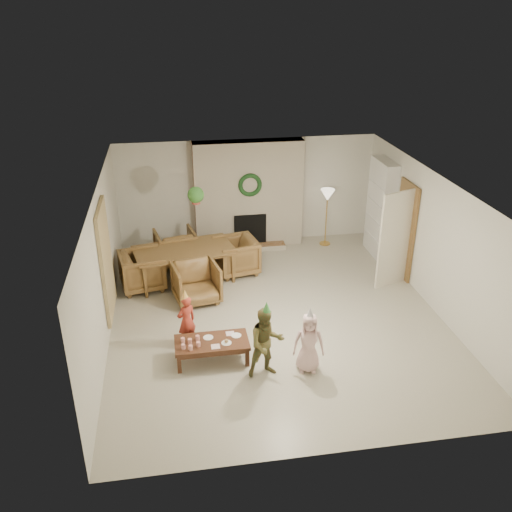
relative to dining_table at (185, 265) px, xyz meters
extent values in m
plane|color=#B7B29E|center=(1.58, -1.64, -0.35)|extent=(7.00, 7.00, 0.00)
plane|color=white|center=(1.58, -1.64, 2.15)|extent=(7.00, 7.00, 0.00)
plane|color=silver|center=(1.58, 1.86, 0.90)|extent=(7.00, 0.00, 7.00)
plane|color=silver|center=(1.58, -5.14, 0.90)|extent=(7.00, 0.00, 7.00)
plane|color=silver|center=(-1.42, -1.64, 0.90)|extent=(0.00, 7.00, 7.00)
plane|color=silver|center=(4.58, -1.64, 0.90)|extent=(0.00, 7.00, 7.00)
cube|color=maroon|center=(1.58, 1.66, 0.90)|extent=(2.50, 0.40, 2.50)
cube|color=brown|center=(1.58, 1.31, -0.29)|extent=(1.60, 0.30, 0.12)
cube|color=black|center=(1.58, 1.48, 0.10)|extent=(0.75, 0.12, 0.75)
torus|color=#163B1A|center=(1.58, 1.43, 1.20)|extent=(0.54, 0.10, 0.54)
cylinder|color=gold|center=(3.38, 1.36, -0.34)|extent=(0.26, 0.26, 0.03)
cylinder|color=gold|center=(3.38, 1.36, 0.29)|extent=(0.03, 0.03, 1.24)
cone|color=beige|center=(3.38, 1.36, 0.88)|extent=(0.33, 0.33, 0.27)
cube|color=white|center=(4.42, 0.66, 0.75)|extent=(0.30, 1.00, 2.20)
cube|color=white|center=(4.40, 0.66, 0.10)|extent=(0.30, 0.92, 0.03)
cube|color=white|center=(4.40, 0.66, 0.50)|extent=(0.30, 0.92, 0.03)
cube|color=white|center=(4.40, 0.66, 0.90)|extent=(0.30, 0.92, 0.03)
cube|color=white|center=(4.40, 0.66, 1.30)|extent=(0.30, 0.92, 0.03)
cube|color=#9B421C|center=(4.38, 0.51, 0.24)|extent=(0.20, 0.40, 0.24)
cube|color=#234D82|center=(4.38, 0.71, 0.64)|extent=(0.20, 0.44, 0.24)
cube|color=#AD8625|center=(4.38, 0.56, 1.03)|extent=(0.20, 0.36, 0.22)
cube|color=brown|center=(4.54, -0.44, 0.67)|extent=(0.05, 0.86, 2.04)
cube|color=beige|center=(4.16, -0.82, 0.65)|extent=(0.77, 0.32, 2.00)
cube|color=#C2B889|center=(-1.38, -1.44, 0.90)|extent=(0.06, 1.20, 2.00)
imported|color=brown|center=(0.00, 0.00, 0.00)|extent=(2.19, 1.49, 0.71)
imported|color=brown|center=(0.17, -0.87, 0.04)|extent=(0.98, 1.00, 0.78)
imported|color=brown|center=(-0.17, 0.87, 0.04)|extent=(0.98, 1.00, 0.78)
imported|color=brown|center=(-0.87, -0.17, 0.04)|extent=(1.00, 0.98, 0.78)
imported|color=brown|center=(1.08, 0.21, 0.04)|extent=(1.00, 0.98, 0.78)
cylinder|color=tan|center=(0.28, -0.14, 1.80)|extent=(0.01, 0.01, 0.70)
cylinder|color=#973B30|center=(0.28, -0.14, 1.45)|extent=(0.16, 0.16, 0.12)
sphere|color=#21501A|center=(0.28, -0.14, 1.57)|extent=(0.32, 0.32, 0.32)
cube|color=#4A2A18|center=(0.29, -2.86, -0.01)|extent=(1.19, 0.60, 0.05)
cube|color=#4A2A18|center=(0.29, -2.86, -0.08)|extent=(1.10, 0.51, 0.07)
cube|color=#4A2A18|center=(-0.25, -3.11, -0.20)|extent=(0.06, 0.06, 0.31)
cube|color=#4A2A18|center=(0.83, -3.10, -0.20)|extent=(0.06, 0.06, 0.31)
cube|color=#4A2A18|center=(-0.25, -2.62, -0.20)|extent=(0.06, 0.06, 0.31)
cube|color=#4A2A18|center=(0.83, -2.62, -0.20)|extent=(0.06, 0.06, 0.31)
cylinder|color=white|center=(-0.16, -3.00, 0.05)|extent=(0.06, 0.06, 0.08)
cylinder|color=white|center=(-0.17, -2.82, 0.05)|extent=(0.06, 0.06, 0.08)
cylinder|color=white|center=(-0.05, -3.05, 0.05)|extent=(0.06, 0.06, 0.08)
cylinder|color=white|center=(-0.06, -2.86, 0.05)|extent=(0.06, 0.06, 0.08)
cylinder|color=white|center=(0.07, -2.97, 0.05)|extent=(0.06, 0.06, 0.08)
cylinder|color=white|center=(0.07, -2.79, 0.05)|extent=(0.06, 0.06, 0.08)
cylinder|color=white|center=(0.25, -2.75, 0.02)|extent=(0.17, 0.17, 0.01)
cylinder|color=white|center=(0.52, -2.95, 0.02)|extent=(0.17, 0.17, 0.01)
cylinder|color=white|center=(0.70, -2.77, 0.02)|extent=(0.17, 0.17, 0.01)
sphere|color=tan|center=(0.52, -2.95, 0.05)|extent=(0.06, 0.06, 0.06)
cube|color=#E3A7B5|center=(0.34, -3.03, 0.02)|extent=(0.14, 0.14, 0.01)
cube|color=#E3A7B5|center=(0.61, -2.69, 0.02)|extent=(0.14, 0.14, 0.01)
imported|color=#AC3424|center=(-0.08, -2.35, 0.11)|extent=(0.41, 0.36, 0.93)
cone|color=#E8F150|center=(-0.08, -2.35, 0.62)|extent=(0.15, 0.15, 0.18)
imported|color=brown|center=(1.09, -3.36, 0.23)|extent=(0.62, 0.50, 1.17)
cone|color=green|center=(1.09, -3.36, 0.86)|extent=(0.17, 0.17, 0.19)
imported|color=beige|center=(1.77, -3.35, 0.15)|extent=(0.54, 0.41, 1.01)
cone|color=silver|center=(1.77, -3.35, 0.69)|extent=(0.17, 0.17, 0.18)
camera|label=1|loc=(-0.19, -10.22, 5.00)|focal=38.30mm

